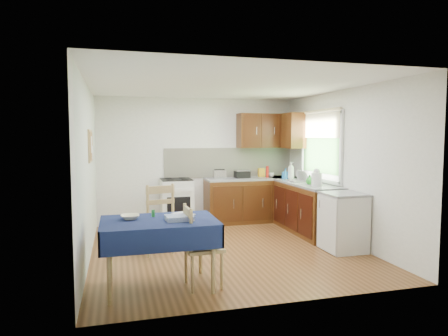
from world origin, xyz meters
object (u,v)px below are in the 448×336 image
object	(u,v)px
chair_far	(157,217)
toaster	(219,174)
dish_rack	(302,180)
sandwich_press	(242,174)
chair_near	(199,244)
dining_table	(159,229)
kettle	(317,178)

from	to	relation	value
chair_far	toaster	bearing A→B (deg)	-140.65
chair_far	dish_rack	bearing A→B (deg)	-174.71
toaster	sandwich_press	xyz separation A→B (m)	(0.48, 0.02, -0.00)
toaster	chair_near	bearing A→B (deg)	-105.37
toaster	dish_rack	distance (m)	1.63
dish_rack	chair_far	bearing A→B (deg)	-161.96
dining_table	chair_near	bearing A→B (deg)	-1.54
toaster	dish_rack	bearing A→B (deg)	-30.56
dish_rack	kettle	bearing A→B (deg)	-94.29
dish_rack	chair_near	bearing A→B (deg)	-135.79
dining_table	kettle	bearing A→B (deg)	39.97
chair_far	kettle	xyz separation A→B (m)	(2.70, 0.21, 0.48)
dining_table	kettle	size ratio (longest dim) A/B	4.37
toaster	sandwich_press	bearing A→B (deg)	5.18
chair_near	kettle	xyz separation A→B (m)	(2.37, 1.65, 0.53)
sandwich_press	chair_near	bearing A→B (deg)	-92.90
chair_near	toaster	distance (m)	3.43
sandwich_press	kettle	bearing A→B (deg)	-39.91
chair_far	kettle	world-z (taller)	kettle
sandwich_press	toaster	bearing A→B (deg)	-155.18
sandwich_press	dining_table	bearing A→B (deg)	-99.79
toaster	kettle	distance (m)	2.03
dining_table	chair_far	bearing A→B (deg)	96.27
dining_table	dish_rack	distance (m)	3.64
chair_far	dish_rack	distance (m)	2.92
sandwich_press	dish_rack	size ratio (longest dim) A/B	0.65
chair_near	dish_rack	bearing A→B (deg)	-48.41
dining_table	sandwich_press	bearing A→B (deg)	68.63
sandwich_press	kettle	size ratio (longest dim) A/B	0.96
chair_far	toaster	xyz separation A→B (m)	(1.40, 1.77, 0.43)
chair_far	chair_near	size ratio (longest dim) A/B	1.10
toaster	dish_rack	world-z (taller)	dish_rack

